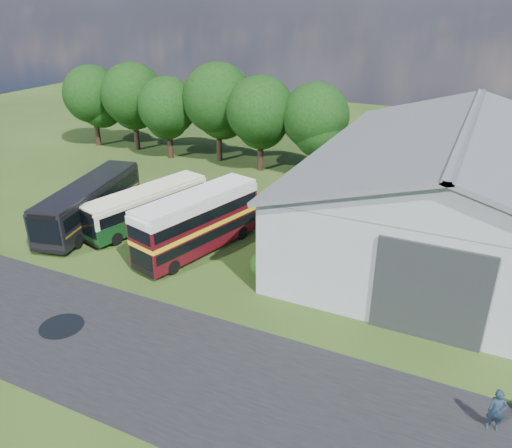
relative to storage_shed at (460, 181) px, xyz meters
The scene contains 17 objects.
ground 22.31m from the storage_shed, 133.18° to the right, with size 120.00×120.00×0.00m, color #203711.
asphalt_road 22.84m from the storage_shed, 122.30° to the right, with size 60.00×8.00×0.02m, color black.
puddle 25.50m from the storage_shed, 130.99° to the right, with size 2.20×2.20×0.01m, color black.
storage_shed is the anchor object (origin of this frame).
tree_far_left 38.86m from the storage_shed, 168.09° to the left, with size 6.12×6.12×8.64m.
tree_left_a 34.12m from the storage_shed, 165.53° to the left, with size 6.46×6.46×9.12m.
tree_left_b 29.01m from the storage_shed, 164.98° to the left, with size 5.78×5.78×8.16m.
tree_mid 24.71m from the storage_shed, 159.03° to the left, with size 6.80×6.80×9.60m.
tree_right_a 19.68m from the storage_shed, 156.53° to the left, with size 6.26×6.26×8.83m.
tree_right_b 15.65m from the storage_shed, 146.47° to the left, with size 5.98×5.98×8.45m.
shrub_front 14.33m from the storage_shed, 133.27° to the right, with size 1.70×1.70×1.70m, color #194714.
shrub_mid 13.02m from the storage_shed, 139.65° to the right, with size 1.60×1.60×1.60m, color #194714.
shrub_back 11.90m from the storage_shed, 147.52° to the right, with size 1.80×1.80×1.80m, color #194714.
bus_green_single 21.42m from the storage_shed, 160.83° to the right, with size 4.68×10.05×2.70m.
bus_maroon_double 17.25m from the storage_shed, 148.68° to the right, with size 4.56×9.44×3.93m.
bus_dark_single 25.52m from the storage_shed, 160.40° to the right, with size 4.96×11.37×3.06m.
visitor_a 17.38m from the storage_shed, 78.75° to the right, with size 0.67×0.44×1.83m, color #182836.
Camera 1 is at (16.24, -17.42, 15.14)m, focal length 35.00 mm.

